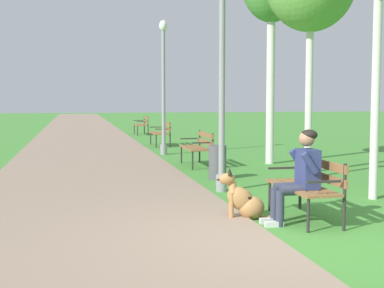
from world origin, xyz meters
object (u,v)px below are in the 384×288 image
object	(u,v)px
park_bench_furthest	(142,123)
lamp_post_near	(222,73)
lamp_post_mid	(163,86)
park_bench_near	(308,183)
park_bench_far	(162,131)
person_seated_on_near_bench	(300,173)
litter_bin	(218,162)
park_bench_mid	(199,145)
dog_shepherd	(244,201)

from	to	relation	value
park_bench_furthest	lamp_post_near	world-z (taller)	lamp_post_near
lamp_post_mid	park_bench_near	bearing A→B (deg)	-86.64
park_bench_far	person_seated_on_near_bench	size ratio (longest dim) A/B	1.20
litter_bin	lamp_post_mid	bearing A→B (deg)	93.20
park_bench_mid	person_seated_on_near_bench	world-z (taller)	person_seated_on_near_bench
lamp_post_near	park_bench_furthest	bearing A→B (deg)	88.25
lamp_post_near	lamp_post_mid	size ratio (longest dim) A/B	1.03
park_bench_near	park_bench_far	bearing A→B (deg)	90.62
park_bench_mid	litter_bin	xyz separation A→B (m)	(-0.11, -2.25, -0.16)
park_bench_furthest	lamp_post_mid	world-z (taller)	lamp_post_mid
dog_shepherd	lamp_post_near	bearing A→B (deg)	82.59
park_bench_far	lamp_post_mid	xyz separation A→B (m)	(-0.41, -2.99, 1.53)
park_bench_furthest	person_seated_on_near_bench	size ratio (longest dim) A/B	1.20
park_bench_furthest	person_seated_on_near_bench	world-z (taller)	person_seated_on_near_bench
lamp_post_near	lamp_post_mid	world-z (taller)	lamp_post_near
park_bench_far	person_seated_on_near_bench	xyz separation A→B (m)	(-0.08, -12.32, 0.17)
lamp_post_near	litter_bin	xyz separation A→B (m)	(0.30, 1.45, -1.75)
dog_shepherd	person_seated_on_near_bench	bearing A→B (deg)	-32.56
park_bench_far	lamp_post_mid	world-z (taller)	lamp_post_mid
lamp_post_near	litter_bin	size ratio (longest dim) A/B	5.80
park_bench_near	lamp_post_mid	world-z (taller)	lamp_post_mid
park_bench_near	park_bench_far	distance (m)	12.12
lamp_post_mid	park_bench_far	bearing A→B (deg)	82.27
park_bench_furthest	lamp_post_near	distance (m)	16.01
park_bench_far	person_seated_on_near_bench	world-z (taller)	person_seated_on_near_bench
park_bench_furthest	litter_bin	world-z (taller)	park_bench_furthest
dog_shepherd	litter_bin	distance (m)	3.77
dog_shepherd	park_bench_furthest	bearing A→B (deg)	87.54
park_bench_furthest	lamp_post_near	xyz separation A→B (m)	(-0.49, -15.93, 1.59)
park_bench_near	lamp_post_near	world-z (taller)	lamp_post_near
dog_shepherd	lamp_post_mid	bearing A→B (deg)	88.01
park_bench_far	park_bench_mid	bearing A→B (deg)	-90.08
person_seated_on_near_bench	lamp_post_mid	bearing A→B (deg)	92.02
park_bench_mid	park_bench_far	size ratio (longest dim) A/B	1.00
lamp_post_mid	litter_bin	bearing A→B (deg)	-86.80
litter_bin	park_bench_mid	bearing A→B (deg)	87.27
park_bench_furthest	dog_shepherd	size ratio (longest dim) A/B	1.81
person_seated_on_near_bench	lamp_post_near	world-z (taller)	lamp_post_near
park_bench_furthest	dog_shepherd	xyz separation A→B (m)	(-0.78, -18.21, -0.25)
park_bench_near	dog_shepherd	world-z (taller)	park_bench_near
dog_shepherd	lamp_post_near	distance (m)	2.95
park_bench_furthest	dog_shepherd	distance (m)	18.22
lamp_post_near	person_seated_on_near_bench	bearing A→B (deg)	-82.71
park_bench_far	dog_shepherd	world-z (taller)	park_bench_far
park_bench_near	lamp_post_mid	xyz separation A→B (m)	(-0.54, 9.13, 1.53)
person_seated_on_near_bench	dog_shepherd	world-z (taller)	person_seated_on_near_bench
person_seated_on_near_bench	dog_shepherd	size ratio (longest dim) A/B	1.51
park_bench_near	park_bench_mid	xyz separation A→B (m)	(-0.14, 6.18, 0.00)
dog_shepherd	lamp_post_mid	xyz separation A→B (m)	(0.31, 8.93, 1.78)
park_bench_mid	lamp_post_mid	xyz separation A→B (m)	(-0.40, 2.95, 1.53)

